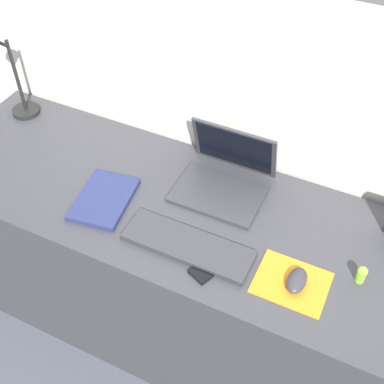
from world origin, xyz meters
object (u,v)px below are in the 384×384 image
Objects in this scene: mouse at (297,280)px; laptop at (225,173)px; toy_figurine_lime at (362,274)px; cell_phone at (210,266)px; notebook_pad at (104,199)px; keyboard at (188,245)px; desk_lamp at (11,79)px.

laptop is at bearing 140.08° from mouse.
toy_figurine_lime is at bearing -21.13° from laptop.
cell_phone is 0.53× the size of notebook_pad.
laptop is 2.34× the size of cell_phone.
keyboard is at bearing -88.86° from laptop.
notebook_pad is 4.01× the size of toy_figurine_lime.
mouse reaches higher than keyboard.
desk_lamp reaches higher than notebook_pad.
toy_figurine_lime is (0.16, 0.09, 0.01)m from mouse.
mouse is 0.19m from toy_figurine_lime.
desk_lamp is (-0.89, 0.31, 0.16)m from keyboard.
laptop is at bearing 158.87° from toy_figurine_lime.
desk_lamp is 6.12× the size of toy_figurine_lime.
laptop is 0.73× the size of keyboard.
cell_phone is (-0.25, -0.05, -0.02)m from mouse.
notebook_pad is (-0.43, 0.09, 0.01)m from cell_phone.
mouse is at bearing 33.61° from cell_phone.
laptop is 5.01× the size of toy_figurine_lime.
laptop reaches higher than mouse.
desk_lamp is at bearing 160.92° from keyboard.
mouse is (0.34, 0.01, 0.01)m from keyboard.
mouse is 0.40× the size of notebook_pad.
laptop is 0.46m from mouse.
notebook_pad is at bearing -176.46° from toy_figurine_lime.
mouse is 0.68m from notebook_pad.
laptop reaches higher than notebook_pad.
cell_phone is at bearing -19.41° from desk_lamp.
notebook_pad is 0.85m from toy_figurine_lime.
cell_phone is 2.14× the size of toy_figurine_lime.
laptop is 1.25× the size of notebook_pad.
keyboard is at bearing 179.46° from cell_phone.
toy_figurine_lime is at bearing -8.24° from desk_lamp.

